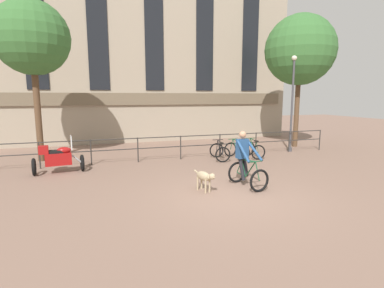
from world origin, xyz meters
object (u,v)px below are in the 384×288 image
at_px(parked_bicycle_mid_right, 253,150).
at_px(street_lamp, 292,98).
at_px(parked_motorcycle, 58,158).
at_px(parked_bicycle_near_lamp, 220,152).
at_px(cyclist_with_bike, 245,162).
at_px(parked_bicycle_mid_left, 237,151).
at_px(dog, 205,177).

xyz_separation_m(parked_bicycle_mid_right, street_lamp, (2.55, 0.80, 2.29)).
height_order(parked_motorcycle, street_lamp, street_lamp).
bearing_deg(parked_bicycle_near_lamp, parked_motorcycle, 11.17).
relative_size(parked_motorcycle, street_lamp, 0.37).
xyz_separation_m(cyclist_with_bike, parked_bicycle_mid_left, (1.63, 3.80, -0.41)).
bearing_deg(dog, street_lamp, 19.48).
bearing_deg(cyclist_with_bike, dog, 177.26).
distance_m(cyclist_with_bike, street_lamp, 7.05).
bearing_deg(parked_bicycle_near_lamp, dog, 69.44).
relative_size(cyclist_with_bike, dog, 1.76).
xyz_separation_m(parked_bicycle_mid_left, parked_bicycle_mid_right, (0.83, -0.00, 0.00)).
relative_size(parked_motorcycle, parked_bicycle_near_lamp, 1.49).
distance_m(parked_bicycle_mid_left, parked_bicycle_mid_right, 0.83).
relative_size(dog, parked_bicycle_near_lamp, 0.81).
bearing_deg(parked_bicycle_mid_right, parked_motorcycle, 7.17).
xyz_separation_m(cyclist_with_bike, dog, (-1.38, -0.15, -0.32)).
bearing_deg(dog, parked_bicycle_near_lamp, 43.98).
relative_size(cyclist_with_bike, parked_bicycle_near_lamp, 1.42).
distance_m(dog, street_lamp, 8.26).
bearing_deg(street_lamp, parked_bicycle_mid_right, -162.66).
bearing_deg(parked_bicycle_mid_left, parked_bicycle_near_lamp, -7.13).
relative_size(parked_bicycle_mid_left, street_lamp, 0.25).
bearing_deg(parked_bicycle_mid_left, cyclist_with_bike, 59.68).
relative_size(parked_bicycle_near_lamp, street_lamp, 0.25).
distance_m(dog, parked_bicycle_near_lamp, 4.51).
height_order(parked_motorcycle, parked_bicycle_near_lamp, parked_motorcycle).
distance_m(cyclist_with_bike, parked_bicycle_near_lamp, 3.90).
xyz_separation_m(cyclist_with_bike, parked_motorcycle, (-5.66, 3.48, -0.20)).
bearing_deg(parked_bicycle_mid_right, cyclist_with_bike, 62.04).
xyz_separation_m(dog, parked_bicycle_mid_right, (3.84, 3.95, -0.08)).
height_order(cyclist_with_bike, parked_bicycle_near_lamp, cyclist_with_bike).
bearing_deg(street_lamp, cyclist_with_bike, -137.44).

